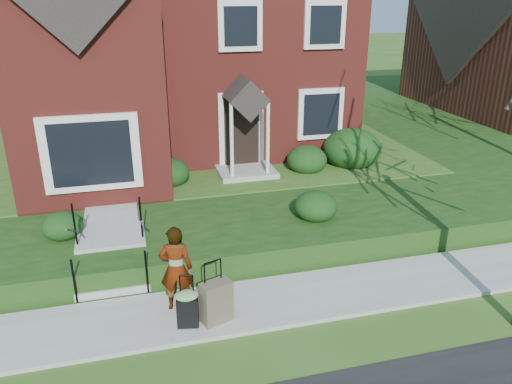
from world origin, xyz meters
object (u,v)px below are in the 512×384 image
object	(u,v)px
woman	(176,268)
suitcase_black	(187,307)
front_steps	(112,254)
suitcase_olive	(216,302)

from	to	relation	value
woman	suitcase_black	distance (m)	0.73
front_steps	woman	bearing A→B (deg)	-54.77
suitcase_olive	front_steps	bearing A→B (deg)	109.31
woman	suitcase_black	bearing A→B (deg)	111.26
front_steps	suitcase_olive	xyz separation A→B (m)	(1.76, -2.20, -0.01)
suitcase_black	suitcase_olive	world-z (taller)	suitcase_olive
front_steps	suitcase_black	xyz separation A→B (m)	(1.26, -2.22, -0.02)
front_steps	woman	distance (m)	2.04
suitcase_black	suitcase_olive	bearing A→B (deg)	13.38
suitcase_olive	woman	bearing A→B (deg)	117.68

